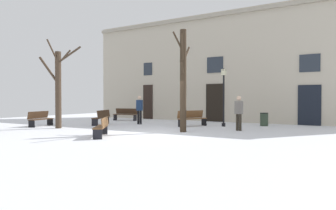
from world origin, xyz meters
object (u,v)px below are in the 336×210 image
person_crossing_plaza (239,111)px  tree_near_facade (183,78)px  streetlamp (224,91)px  bench_facing_shops (40,119)px  litter_bin (264,119)px  bench_back_to_back_right (102,126)px  person_strolling (139,108)px  bench_far_corner (192,118)px  tree_foreground (58,86)px  bench_back_to_back_left (102,117)px  bench_by_litter_bin (125,114)px

person_crossing_plaza → tree_near_facade: bearing=-119.6°
streetlamp → bench_facing_shops: streetlamp is taller
litter_bin → tree_near_facade: bearing=-115.7°
tree_near_facade → bench_facing_shops: 9.21m
bench_facing_shops → tree_near_facade: bearing=-92.7°
tree_near_facade → streetlamp: tree_near_facade is taller
bench_back_to_back_right → person_strolling: (-2.45, 6.09, 0.60)m
bench_far_corner → person_strolling: size_ratio=1.05×
bench_far_corner → tree_foreground: bearing=156.0°
bench_back_to_back_left → bench_back_to_back_right: 6.27m
tree_foreground → tree_near_facade: (6.89, 1.83, 0.33)m
bench_by_litter_bin → person_crossing_plaza: 10.12m
streetlamp → bench_back_to_back_right: streetlamp is taller
bench_far_corner → bench_facing_shops: 9.06m
streetlamp → bench_by_litter_bin: size_ratio=1.81×
bench_facing_shops → person_crossing_plaza: person_crossing_plaza is taller
bench_back_to_back_left → person_crossing_plaza: (8.60, 0.86, 0.52)m
tree_foreground → litter_bin: 12.18m
bench_far_corner → bench_back_to_back_right: (-1.08, -6.56, -0.04)m
tree_foreground → person_crossing_plaza: size_ratio=2.70×
tree_near_facade → streetlamp: (0.65, 3.94, -0.53)m
tree_near_facade → streetlamp: size_ratio=1.45×
litter_bin → bench_back_to_back_right: size_ratio=0.46×
tree_foreground → bench_by_litter_bin: 6.97m
tree_near_facade → bench_back_to_back_left: (-6.42, 1.12, -2.19)m
tree_foreground → bench_back_to_back_right: (4.77, -1.63, -1.90)m
tree_near_facade → person_strolling: 5.52m
litter_bin → bench_by_litter_bin: bench_by_litter_bin is taller
tree_foreground → tree_near_facade: tree_near_facade is taller
person_strolling → bench_by_litter_bin: bearing=-40.2°
bench_back_to_back_right → streetlamp: bearing=124.6°
bench_back_to_back_left → bench_far_corner: bench_far_corner is taller
person_crossing_plaza → person_strolling: 6.78m
bench_by_litter_bin → bench_facing_shops: bearing=-109.4°
streetlamp → litter_bin: (2.00, 1.55, -1.73)m
bench_far_corner → litter_bin: bearing=-31.2°
bench_facing_shops → bench_back_to_back_right: size_ratio=1.00×
bench_far_corner → person_crossing_plaza: size_ratio=1.08×
tree_near_facade → bench_far_corner: bearing=108.5°
litter_bin → bench_far_corner: bearing=-147.0°
bench_back_to_back_left → bench_by_litter_bin: size_ratio=1.02×
bench_back_to_back_left → person_crossing_plaza: bearing=75.8°
tree_foreground → streetlamp: (7.54, 5.77, -0.21)m
tree_near_facade → bench_far_corner: 3.93m
streetlamp → bench_far_corner: 2.50m
bench_facing_shops → bench_by_litter_bin: bearing=-24.3°
bench_far_corner → bench_facing_shops: bench_far_corner is taller
streetlamp → person_strolling: (-5.21, -1.30, -1.09)m
streetlamp → person_crossing_plaza: streetlamp is taller
tree_near_facade → bench_far_corner: (-1.04, 3.10, -2.18)m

